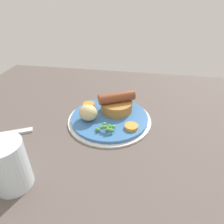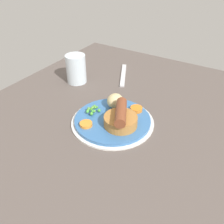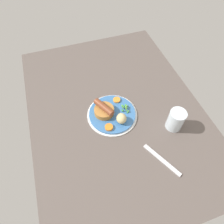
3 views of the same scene
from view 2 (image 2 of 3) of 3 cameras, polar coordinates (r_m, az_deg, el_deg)
dining_table at (r=70.99cm, az=-2.89°, el=-4.01°), size 110.00×80.00×3.00cm
dinner_plate at (r=70.68cm, az=0.13°, el=-2.04°), size 23.37×23.37×1.40cm
sausage_pudding at (r=66.43cm, az=2.00°, el=-1.50°), size 10.57×9.08×5.77cm
pea_pile at (r=72.32cm, az=-4.47°, el=0.54°), size 4.94×3.62×1.79cm
potato_chunk_0 at (r=74.02cm, az=0.37°, el=2.69°), size 5.79×5.36×4.37cm
carrot_slice_0 at (r=73.42cm, az=5.58°, el=0.69°), size 4.42×4.42×1.13cm
carrot_slice_1 at (r=67.73cm, az=-5.96°, el=-2.79°), size 3.53×3.53×0.88cm
fork at (r=96.17cm, az=2.59°, el=8.46°), size 16.79×9.54×0.60cm
drinking_glass at (r=90.64cm, az=-8.21°, el=9.75°), size 7.03×7.03×10.12cm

